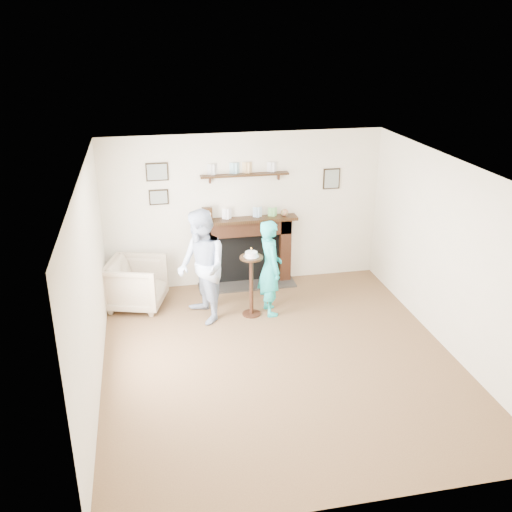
{
  "coord_description": "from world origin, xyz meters",
  "views": [
    {
      "loc": [
        -1.57,
        -6.17,
        4.03
      ],
      "look_at": [
        -0.13,
        0.9,
        1.1
      ],
      "focal_mm": 40.0,
      "sensor_mm": 36.0,
      "label": 1
    }
  ],
  "objects_px": {
    "man": "(204,319)",
    "woman": "(270,312)",
    "armchair": "(138,306)",
    "pedestal_table": "(251,274)"
  },
  "relations": [
    {
      "from": "armchair",
      "to": "woman",
      "type": "height_order",
      "value": "woman"
    },
    {
      "from": "man",
      "to": "woman",
      "type": "bearing_deg",
      "value": 75.68
    },
    {
      "from": "woman",
      "to": "pedestal_table",
      "type": "xyz_separation_m",
      "value": [
        -0.28,
        -0.02,
        0.66
      ]
    },
    {
      "from": "man",
      "to": "pedestal_table",
      "type": "distance_m",
      "value": 0.98
    },
    {
      "from": "pedestal_table",
      "to": "woman",
      "type": "bearing_deg",
      "value": 4.46
    },
    {
      "from": "armchair",
      "to": "man",
      "type": "distance_m",
      "value": 1.13
    },
    {
      "from": "armchair",
      "to": "man",
      "type": "bearing_deg",
      "value": -106.83
    },
    {
      "from": "armchair",
      "to": "man",
      "type": "height_order",
      "value": "man"
    },
    {
      "from": "man",
      "to": "woman",
      "type": "height_order",
      "value": "man"
    },
    {
      "from": "armchair",
      "to": "woman",
      "type": "relative_size",
      "value": 0.57
    }
  ]
}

